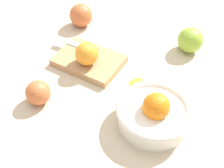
# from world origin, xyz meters

# --- Properties ---
(ground_plane) EXTENTS (2.40, 2.40, 0.00)m
(ground_plane) POSITION_xyz_m (0.00, 0.00, 0.00)
(ground_plane) COLOR beige
(bowl) EXTENTS (0.19, 0.19, 0.10)m
(bowl) POSITION_xyz_m (-0.18, 0.12, 0.04)
(bowl) COLOR white
(bowl) RESTS_ON ground_plane
(cutting_board) EXTENTS (0.21, 0.16, 0.02)m
(cutting_board) POSITION_xyz_m (0.08, -0.02, 0.01)
(cutting_board) COLOR tan
(cutting_board) RESTS_ON ground_plane
(orange_on_board) EXTENTS (0.07, 0.07, 0.07)m
(orange_on_board) POSITION_xyz_m (0.07, 0.01, 0.06)
(orange_on_board) COLOR orange
(orange_on_board) RESTS_ON cutting_board
(knife) EXTENTS (0.16, 0.02, 0.01)m
(knife) POSITION_xyz_m (0.12, -0.05, 0.03)
(knife) COLOR silver
(knife) RESTS_ON cutting_board
(apple_front_left) EXTENTS (0.08, 0.08, 0.08)m
(apple_front_left) POSITION_xyz_m (-0.18, -0.21, 0.04)
(apple_front_left) COLOR #8EB738
(apple_front_left) RESTS_ON ground_plane
(apple_front_right) EXTENTS (0.08, 0.08, 0.08)m
(apple_front_right) POSITION_xyz_m (0.20, -0.19, 0.04)
(apple_front_right) COLOR #CC6638
(apple_front_right) RESTS_ON ground_plane
(apple_back_right) EXTENTS (0.07, 0.07, 0.07)m
(apple_back_right) POSITION_xyz_m (0.13, 0.18, 0.03)
(apple_back_right) COLOR #CC6638
(apple_back_right) RESTS_ON ground_plane
(citrus_peel) EXTENTS (0.06, 0.06, 0.01)m
(citrus_peel) POSITION_xyz_m (-0.09, -0.00, 0.00)
(citrus_peel) COLOR orange
(citrus_peel) RESTS_ON ground_plane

